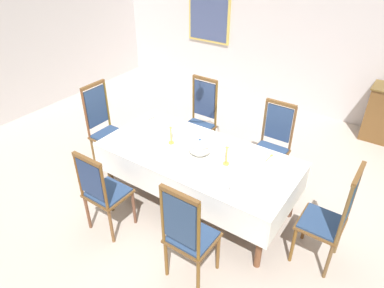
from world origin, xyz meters
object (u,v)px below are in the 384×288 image
at_px(chair_north_a, 200,119).
at_px(spoon_secondary, 271,156).
at_px(bowl_near_left, 161,118).
at_px(soup_tureen, 200,147).
at_px(bowl_far_left, 174,123).
at_px(chair_south_a, 103,191).
at_px(candlestick_east, 227,154).
at_px(bowl_far_right, 224,190).
at_px(chair_south_b, 188,234).
at_px(spoon_primary, 156,116).
at_px(chair_head_east, 331,217).
at_px(candlestick_west, 171,134).
at_px(framed_painting, 209,2).
at_px(chair_head_west, 105,126).
at_px(bowl_near_right, 260,153).
at_px(dining_table, 197,159).
at_px(chair_north_b, 272,144).

distance_m(chair_north_a, spoon_secondary, 1.45).
bearing_deg(bowl_near_left, soup_tureen, -23.98).
bearing_deg(bowl_far_left, chair_north_a, 87.00).
relative_size(chair_south_a, bowl_near_left, 5.70).
xyz_separation_m(chair_south_a, soup_tureen, (0.63, 0.95, 0.30)).
height_order(chair_south_a, candlestick_east, candlestick_east).
bearing_deg(soup_tureen, bowl_far_right, -37.06).
relative_size(chair_south_b, spoon_secondary, 6.61).
relative_size(chair_south_b, spoon_primary, 6.65).
bearing_deg(chair_head_east, bowl_far_right, 114.07).
relative_size(chair_head_east, spoon_primary, 6.85).
bearing_deg(candlestick_west, spoon_primary, 144.69).
xyz_separation_m(bowl_near_left, spoon_primary, (-0.12, 0.03, -0.02)).
distance_m(spoon_primary, framed_painting, 3.17).
bearing_deg(bowl_far_left, candlestick_west, -57.37).
bearing_deg(framed_painting, chair_head_west, -83.52).
relative_size(chair_head_east, bowl_far_right, 6.52).
bearing_deg(bowl_near_right, chair_south_a, -131.96).
bearing_deg(chair_south_b, chair_head_east, 43.01).
bearing_deg(framed_painting, chair_south_b, -59.66).
relative_size(candlestick_west, bowl_near_left, 1.78).
bearing_deg(candlestick_west, soup_tureen, -0.00).
height_order(candlestick_west, bowl_far_left, candlestick_west).
bearing_deg(candlestick_west, dining_table, 0.00).
height_order(bowl_near_left, framed_painting, framed_painting).
bearing_deg(bowl_far_left, framed_painting, 114.32).
relative_size(soup_tureen, bowl_far_left, 1.46).
height_order(dining_table, bowl_near_right, bowl_near_right).
bearing_deg(framed_painting, chair_north_a, -60.04).
bearing_deg(chair_south_b, bowl_far_right, 83.38).
height_order(candlestick_west, framed_painting, framed_painting).
relative_size(chair_north_a, spoon_secondary, 6.81).
bearing_deg(chair_head_east, bowl_near_right, 67.67).
relative_size(chair_head_west, candlestick_east, 3.64).
bearing_deg(spoon_secondary, framed_painting, 135.42).
relative_size(chair_north_b, candlestick_west, 3.42).
bearing_deg(candlestick_west, chair_north_b, 45.86).
distance_m(candlestick_west, candlestick_east, 0.77).
distance_m(soup_tureen, bowl_near_right, 0.70).
xyz_separation_m(chair_south_a, chair_south_b, (1.14, -0.01, 0.03)).
bearing_deg(chair_south_b, dining_table, 119.53).
distance_m(candlestick_west, bowl_far_left, 0.47).
height_order(chair_head_west, bowl_near_left, chair_head_west).
height_order(chair_north_a, bowl_near_right, chair_north_a).
bearing_deg(spoon_primary, candlestick_east, -8.55).
height_order(chair_north_a, bowl_far_left, chair_north_a).
height_order(bowl_near_left, spoon_secondary, bowl_near_left).
bearing_deg(bowl_far_left, bowl_near_left, 176.43).
bearing_deg(spoon_primary, chair_south_a, -65.70).
distance_m(soup_tureen, framed_painting, 3.93).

